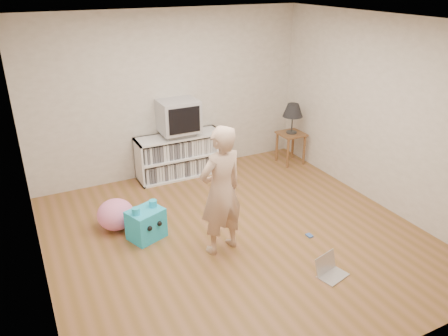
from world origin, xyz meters
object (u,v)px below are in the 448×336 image
(plush_blue, at_px, (146,224))
(side_table, at_px, (291,140))
(person, at_px, (221,191))
(plush_pink, at_px, (116,214))
(laptop, at_px, (329,269))
(dvd_deck, at_px, (179,133))
(table_lamp, at_px, (293,111))
(media_unit, at_px, (180,155))
(crt_tv, at_px, (178,116))

(plush_blue, bearing_deg, side_table, 0.66)
(person, distance_m, plush_blue, 1.13)
(plush_pink, bearing_deg, laptop, -47.15)
(side_table, height_order, laptop, side_table)
(dvd_deck, height_order, plush_pink, dvd_deck)
(dvd_deck, distance_m, laptop, 3.27)
(table_lamp, bearing_deg, person, -141.01)
(media_unit, relative_size, plush_blue, 2.78)
(side_table, bearing_deg, plush_pink, -166.48)
(media_unit, relative_size, crt_tv, 2.33)
(dvd_deck, height_order, table_lamp, table_lamp)
(table_lamp, distance_m, plush_pink, 3.43)
(media_unit, xyz_separation_m, plush_blue, (-1.07, -1.57, -0.15))
(dvd_deck, bearing_deg, laptop, -80.74)
(side_table, relative_size, plush_blue, 1.09)
(laptop, bearing_deg, side_table, 49.19)
(crt_tv, xyz_separation_m, laptop, (0.52, -3.16, -0.96))
(table_lamp, distance_m, plush_blue, 3.28)
(table_lamp, height_order, plush_pink, table_lamp)
(laptop, bearing_deg, table_lamp, 49.19)
(side_table, relative_size, plush_pink, 1.16)
(dvd_deck, xyz_separation_m, table_lamp, (1.91, -0.37, 0.21))
(crt_tv, relative_size, laptop, 1.60)
(crt_tv, bearing_deg, person, -98.81)
(side_table, distance_m, table_lamp, 0.53)
(media_unit, relative_size, person, 0.89)
(table_lamp, xyz_separation_m, person, (-2.25, -1.82, -0.15))
(media_unit, height_order, side_table, media_unit)
(dvd_deck, xyz_separation_m, crt_tv, (0.00, -0.00, 0.29))
(side_table, bearing_deg, table_lamp, 180.00)
(person, bearing_deg, crt_tv, -109.64)
(dvd_deck, bearing_deg, side_table, -10.97)
(crt_tv, distance_m, plush_blue, 2.05)
(crt_tv, height_order, laptop, crt_tv)
(media_unit, height_order, dvd_deck, dvd_deck)
(crt_tv, height_order, person, person)
(dvd_deck, relative_size, side_table, 0.82)
(plush_blue, bearing_deg, crt_tv, 34.45)
(plush_blue, xyz_separation_m, plush_pink, (-0.28, 0.40, -0.00))
(person, bearing_deg, laptop, 120.42)
(plush_blue, bearing_deg, dvd_deck, 34.51)
(dvd_deck, height_order, plush_blue, dvd_deck)
(crt_tv, height_order, table_lamp, crt_tv)
(plush_blue, bearing_deg, plush_pink, 104.51)
(crt_tv, xyz_separation_m, plush_pink, (-1.35, -1.15, -0.82))
(plush_blue, height_order, plush_pink, plush_blue)
(dvd_deck, bearing_deg, plush_pink, -139.47)
(media_unit, bearing_deg, person, -98.73)
(crt_tv, relative_size, side_table, 1.09)
(person, xyz_separation_m, laptop, (0.85, -0.97, -0.73))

